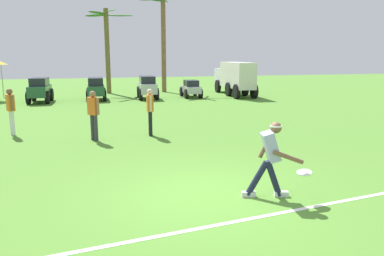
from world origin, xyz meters
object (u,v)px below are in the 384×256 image
(palm_tree_left_of_centre, at_px, (163,37))
(parked_car_slot_c, at_px, (147,87))
(frisbee_thrower, at_px, (270,155))
(parked_car_slot_a, at_px, (40,89))
(teammate_deep, at_px, (93,111))
(teammate_near_sideline, at_px, (150,108))
(parked_car_slot_b, at_px, (96,88))
(palm_tree_far_left, at_px, (107,44))
(parked_car_slot_d, at_px, (191,88))
(teammate_midfield, at_px, (11,107))
(box_truck, at_px, (234,77))
(frisbee_in_flight, at_px, (304,173))

(palm_tree_left_of_centre, bearing_deg, parked_car_slot_c, -114.39)
(frisbee_thrower, xyz_separation_m, parked_car_slot_a, (-5.85, 16.75, -0.06))
(teammate_deep, height_order, parked_car_slot_a, teammate_deep)
(teammate_near_sideline, distance_m, parked_car_slot_b, 11.18)
(palm_tree_far_left, bearing_deg, parked_car_slot_b, -103.94)
(frisbee_thrower, bearing_deg, palm_tree_far_left, 94.82)
(frisbee_thrower, xyz_separation_m, teammate_deep, (-3.07, 5.81, 0.14))
(parked_car_slot_c, distance_m, parked_car_slot_d, 2.83)
(parked_car_slot_d, bearing_deg, palm_tree_left_of_centre, 103.39)
(teammate_midfield, xyz_separation_m, palm_tree_far_left, (3.93, 13.66, 2.48))
(parked_car_slot_b, bearing_deg, parked_car_slot_c, -3.65)
(teammate_deep, distance_m, palm_tree_far_left, 15.51)
(teammate_near_sideline, xyz_separation_m, teammate_deep, (-1.81, -0.26, 0.00))
(teammate_midfield, bearing_deg, parked_car_slot_d, 47.53)
(palm_tree_far_left, bearing_deg, parked_car_slot_c, -62.89)
(parked_car_slot_d, bearing_deg, box_truck, 9.59)
(frisbee_thrower, relative_size, parked_car_slot_d, 0.64)
(teammate_midfield, height_order, teammate_deep, same)
(frisbee_in_flight, bearing_deg, frisbee_thrower, 146.61)
(teammate_deep, distance_m, parked_car_slot_c, 11.65)
(teammate_near_sideline, bearing_deg, frisbee_in_flight, -74.50)
(teammate_deep, bearing_deg, teammate_midfield, 148.83)
(parked_car_slot_c, height_order, palm_tree_left_of_centre, palm_tree_left_of_centre)
(frisbee_in_flight, relative_size, parked_car_slot_a, 0.16)
(frisbee_thrower, bearing_deg, teammate_near_sideline, 101.73)
(frisbee_in_flight, xyz_separation_m, teammate_deep, (-3.59, 6.15, 0.41))
(frisbee_thrower, xyz_separation_m, teammate_near_sideline, (-1.26, 6.07, 0.14))
(teammate_midfield, distance_m, box_truck, 15.80)
(palm_tree_far_left, bearing_deg, teammate_near_sideline, -88.02)
(frisbee_thrower, height_order, teammate_midfield, teammate_midfield)
(box_truck, bearing_deg, teammate_deep, -128.55)
(box_truck, height_order, palm_tree_left_of_centre, palm_tree_left_of_centre)
(parked_car_slot_a, bearing_deg, teammate_near_sideline, -66.73)
(frisbee_thrower, relative_size, palm_tree_left_of_centre, 0.21)
(frisbee_in_flight, xyz_separation_m, parked_car_slot_c, (-0.19, 17.29, 0.21))
(frisbee_in_flight, bearing_deg, teammate_near_sideline, 105.50)
(parked_car_slot_c, xyz_separation_m, parked_car_slot_d, (2.82, 0.13, -0.18))
(parked_car_slot_b, xyz_separation_m, box_truck, (9.09, 0.48, 0.51))
(teammate_deep, distance_m, palm_tree_left_of_centre, 16.43)
(frisbee_thrower, relative_size, parked_car_slot_a, 0.60)
(teammate_near_sideline, distance_m, palm_tree_far_left, 15.21)
(parked_car_slot_b, height_order, palm_tree_far_left, palm_tree_far_left)
(parked_car_slot_c, distance_m, box_truck, 6.07)
(frisbee_in_flight, bearing_deg, parked_car_slot_a, 110.45)
(teammate_deep, distance_m, parked_car_slot_d, 12.88)
(frisbee_thrower, distance_m, teammate_midfield, 9.35)
(parked_car_slot_a, relative_size, palm_tree_left_of_centre, 0.35)
(frisbee_thrower, relative_size, teammate_near_sideline, 0.92)
(box_truck, bearing_deg, frisbee_in_flight, -107.96)
(teammate_near_sideline, relative_size, parked_car_slot_b, 0.64)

